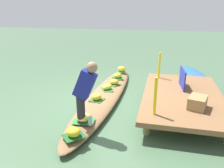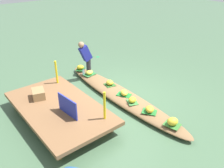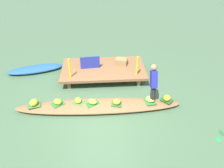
{
  "view_description": "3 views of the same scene",
  "coord_description": "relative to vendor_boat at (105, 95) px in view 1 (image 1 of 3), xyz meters",
  "views": [
    {
      "loc": [
        5.33,
        1.43,
        2.31
      ],
      "look_at": [
        -0.03,
        0.18,
        0.43
      ],
      "focal_mm": 35.75,
      "sensor_mm": 36.0,
      "label": 1
    },
    {
      "loc": [
        -4.69,
        4.15,
        3.81
      ],
      "look_at": [
        0.24,
        0.12,
        0.44
      ],
      "focal_mm": 37.94,
      "sensor_mm": 36.0,
      "label": 2
    },
    {
      "loc": [
        0.06,
        -5.41,
        4.57
      ],
      "look_at": [
        0.48,
        0.67,
        0.48
      ],
      "focal_mm": 34.94,
      "sensor_mm": 36.0,
      "label": 3
    }
  ],
  "objects": [
    {
      "name": "leaf_mat_0",
      "position": [
        -0.19,
        0.01,
        0.11
      ],
      "size": [
        0.49,
        0.41,
        0.01
      ],
      "primitive_type": "cube",
      "rotation": [
        0.0,
        0.0,
        0.45
      ],
      "color": "#1E752D",
      "rests_on": "vendor_boat"
    },
    {
      "name": "water_bottle",
      "position": [
        1.76,
        0.17,
        0.19
      ],
      "size": [
        0.08,
        0.08,
        0.18
      ],
      "primitive_type": "cylinder",
      "color": "#AACEE0",
      "rests_on": "vendor_boat"
    },
    {
      "name": "leaf_mat_1",
      "position": [
        0.57,
        -0.06,
        0.11
      ],
      "size": [
        0.37,
        0.37,
        0.01
      ],
      "primitive_type": "cube",
      "rotation": [
        0.0,
        0.0,
        2.94
      ],
      "color": "#2C6025",
      "rests_on": "vendor_boat"
    },
    {
      "name": "banana_bunch_2",
      "position": [
        1.66,
        0.0,
        0.18
      ],
      "size": [
        0.38,
        0.37,
        0.16
      ],
      "primitive_type": "ellipsoid",
      "rotation": [
        0.0,
        0.0,
        2.52
      ],
      "color": "#F1E149",
      "rests_on": "vendor_boat"
    },
    {
      "name": "leaf_mat_6",
      "position": [
        -0.64,
        0.1,
        0.11
      ],
      "size": [
        0.43,
        0.39,
        0.01
      ],
      "primitive_type": "cube",
      "rotation": [
        0.0,
        0.0,
        2.71
      ],
      "color": "#3D7C3B",
      "rests_on": "vendor_boat"
    },
    {
      "name": "banana_bunch_4",
      "position": [
        -2.02,
        0.06,
        0.21
      ],
      "size": [
        0.3,
        0.33,
        0.2
      ],
      "primitive_type": "ellipsoid",
      "rotation": [
        0.0,
        0.0,
        1.25
      ],
      "color": "yellow",
      "rests_on": "vendor_boat"
    },
    {
      "name": "banana_bunch_1",
      "position": [
        0.57,
        -0.06,
        0.19
      ],
      "size": [
        0.27,
        0.26,
        0.16
      ],
      "primitive_type": "ellipsoid",
      "rotation": [
        0.0,
        0.0,
        4.57
      ],
      "color": "gold",
      "rests_on": "vendor_boat"
    },
    {
      "name": "leaf_mat_4",
      "position": [
        -2.02,
        0.06,
        0.11
      ],
      "size": [
        0.44,
        0.38,
        0.01
      ],
      "primitive_type": "cube",
      "rotation": [
        0.0,
        0.0,
        0.23
      ],
      "color": "#387731",
      "rests_on": "vendor_boat"
    },
    {
      "name": "vendor_person",
      "position": [
        1.71,
        0.07,
        0.8
      ],
      "size": [
        0.2,
        0.48,
        1.22
      ],
      "color": "#28282D",
      "rests_on": "vendor_boat"
    },
    {
      "name": "banana_bunch_0",
      "position": [
        -0.19,
        0.01,
        0.18
      ],
      "size": [
        0.36,
        0.32,
        0.15
      ],
      "primitive_type": "ellipsoid",
      "rotation": [
        0.0,
        0.0,
        5.79
      ],
      "color": "yellow",
      "rests_on": "vendor_boat"
    },
    {
      "name": "canal_water",
      "position": [
        0.0,
        0.0,
        -0.1
      ],
      "size": [
        40.0,
        40.0,
        0.0
      ],
      "primitive_type": "plane",
      "color": "#456547",
      "rests_on": "ground"
    },
    {
      "name": "leaf_mat_2",
      "position": [
        1.66,
        0.0,
        0.11
      ],
      "size": [
        0.36,
        0.44,
        0.01
      ],
      "primitive_type": "cube",
      "rotation": [
        0.0,
        0.0,
        1.69
      ],
      "color": "#2B7438",
      "rests_on": "vendor_boat"
    },
    {
      "name": "leaf_mat_5",
      "position": [
        -1.28,
        0.07,
        0.11
      ],
      "size": [
        0.47,
        0.44,
        0.01
      ],
      "primitive_type": "cube",
      "rotation": [
        0.0,
        0.0,
        0.56
      ],
      "color": "#27762F",
      "rests_on": "vendor_boat"
    },
    {
      "name": "produce_crate",
      "position": [
        0.95,
        2.16,
        0.42
      ],
      "size": [
        0.51,
        0.43,
        0.24
      ],
      "primitive_type": "cube",
      "rotation": [
        0.0,
        0.0,
        -0.3
      ],
      "color": "#977549",
      "rests_on": "dock_platform"
    },
    {
      "name": "banana_bunch_3",
      "position": [
        2.21,
        0.02,
        0.19
      ],
      "size": [
        0.33,
        0.34,
        0.17
      ],
      "primitive_type": "ellipsoid",
      "rotation": [
        0.0,
        0.0,
        4.12
      ],
      "color": "gold",
      "rests_on": "vendor_boat"
    },
    {
      "name": "railing_post_west",
      "position": [
        -0.97,
        1.34,
        0.66
      ],
      "size": [
        0.06,
        0.06,
        0.73
      ],
      "primitive_type": "cylinder",
      "color": "yellow",
      "rests_on": "dock_platform"
    },
    {
      "name": "vendor_boat",
      "position": [
        0.0,
        0.0,
        0.0
      ],
      "size": [
        5.29,
        0.87,
        0.2
      ],
      "primitive_type": "ellipsoid",
      "rotation": [
        0.0,
        0.0,
        -0.01
      ],
      "color": "brown",
      "rests_on": "ground"
    },
    {
      "name": "moored_boat",
      "position": [
        -2.53,
        2.52,
        0.01
      ],
      "size": [
        2.29,
        1.1,
        0.22
      ],
      "primitive_type": "ellipsoid",
      "rotation": [
        0.0,
        0.0,
        0.23
      ],
      "color": "#255797",
      "rests_on": "ground"
    },
    {
      "name": "market_banner",
      "position": [
        -0.27,
        1.94,
        0.54
      ],
      "size": [
        0.74,
        0.1,
        0.48
      ],
      "primitive_type": "cube",
      "rotation": [
        0.0,
        0.0,
        0.09
      ],
      "color": "#25319B",
      "rests_on": "dock_platform"
    },
    {
      "name": "leaf_mat_3",
      "position": [
        2.21,
        0.02,
        0.11
      ],
      "size": [
        0.46,
        0.46,
        0.01
      ],
      "primitive_type": "cube",
      "rotation": [
        0.0,
        0.0,
        2.35
      ],
      "color": "#1D5A25",
      "rests_on": "vendor_boat"
    },
    {
      "name": "dock_platform",
      "position": [
        0.23,
        1.94,
        0.24
      ],
      "size": [
        3.2,
        1.8,
        0.4
      ],
      "color": "brown",
      "rests_on": "ground"
    },
    {
      "name": "railing_post_east",
      "position": [
        1.43,
        1.34,
        0.66
      ],
      "size": [
        0.06,
        0.06,
        0.73
      ],
      "primitive_type": "cylinder",
      "color": "yellow",
      "rests_on": "dock_platform"
    },
    {
      "name": "banana_bunch_6",
      "position": [
        -0.64,
        0.1,
        0.18
      ],
      "size": [
        0.28,
        0.31,
        0.15
      ],
      "primitive_type": "ellipsoid",
      "rotation": [
        0.0,
        0.0,
        1.96
      ],
      "color": "gold",
      "rests_on": "vendor_boat"
    },
    {
      "name": "banana_bunch_5",
      "position": [
        -1.28,
        0.07,
        0.19
      ],
      "size": [
        0.35,
        0.34,
        0.16
      ],
      "primitive_type": "ellipsoid",
      "rotation": [
        0.0,
        0.0,
        5.58
      ],
      "color": "gold",
      "rests_on": "vendor_boat"
    }
  ]
}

